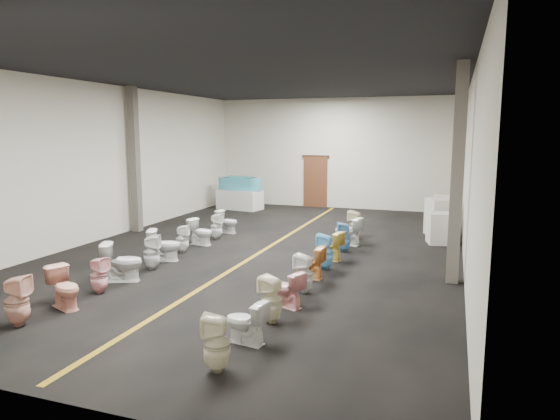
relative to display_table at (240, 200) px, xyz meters
The scene contains 38 objects.
floor 7.21m from the display_table, 60.65° to the right, with size 16.00×16.00×0.00m, color black.
ceiling 8.29m from the display_table, 60.65° to the right, with size 16.00×16.00×0.00m, color black.
wall_back 4.34m from the display_table, 25.98° to the left, with size 10.00×10.00×0.00m, color beige.
wall_front 14.83m from the display_table, 76.11° to the right, with size 10.00×10.00×0.00m, color beige.
wall_left 6.71m from the display_table, 103.17° to the right, with size 16.00×16.00×0.00m, color beige.
wall_right 10.75m from the display_table, 36.36° to the right, with size 16.00×16.00×0.00m, color beige.
aisle_stripe 7.21m from the display_table, 60.65° to the right, with size 0.12×15.60×0.01m, color olive.
back_door 3.26m from the display_table, 31.31° to the left, with size 1.00×0.10×2.10m, color #562D19.
door_frame 3.64m from the display_table, 31.46° to the left, with size 1.15×0.08×0.10m, color #331C11.
column_left 5.73m from the display_table, 103.00° to the right, with size 0.25×0.25×4.50m, color #59544C.
column_right 11.51m from the display_table, 43.21° to the right, with size 0.25×0.25×4.50m, color #59544C.
display_table is the anchor object (origin of this frame).
bathtub 0.68m from the display_table, behind, with size 1.86×0.71×0.55m.
appliance_crate_a 8.88m from the display_table, 26.75° to the right, with size 0.68×0.68×0.88m, color beige.
appliance_crate_b 8.42m from the display_table, 19.63° to the right, with size 0.82×0.82×1.13m, color beige.
appliance_crate_c 8.09m from the display_table, 11.23° to the right, with size 0.75×0.75×0.85m, color silver.
appliance_crate_d 7.94m from the display_table, ahead, with size 0.65×0.65×0.93m, color silver.
toilet_left_1 12.76m from the display_table, 82.42° to the right, with size 0.38×0.39×0.84m, color #E5A891.
toilet_left_2 11.85m from the display_table, 81.32° to the right, with size 0.42×0.73×0.75m, color #E79D85.
toilet_left_3 10.98m from the display_table, 80.55° to the right, with size 0.33×0.33×0.72m, color #FAB3B9.
toilet_left_4 10.15m from the display_table, 80.18° to the right, with size 0.47×0.82×0.83m, color silver.
toilet_left_5 9.21m from the display_table, 78.72° to the right, with size 0.36×0.37×0.81m, color silver.
toilet_left_6 8.40m from the display_table, 78.73° to the right, with size 0.44×0.77×0.78m, color white.
toilet_left_7 7.54m from the display_table, 77.56° to the right, with size 0.33×0.34×0.73m, color white.
toilet_left_8 6.59m from the display_table, 75.62° to the right, with size 0.41×0.71×0.73m, color white.
toilet_left_9 5.81m from the display_table, 72.93° to the right, with size 0.34×0.35×0.77m, color white.
toilet_left_10 4.89m from the display_table, 70.76° to the right, with size 0.39×0.69×0.71m, color silver.
toilet_right_0 14.08m from the display_table, 67.35° to the right, with size 0.35×0.36×0.79m, color beige.
toilet_right_1 13.21m from the display_table, 65.76° to the right, with size 0.37×0.65×0.67m, color white.
toilet_right_2 12.44m from the display_table, 63.75° to the right, with size 0.36×0.36×0.79m, color beige.
toilet_right_3 11.72m from the display_table, 62.04° to the right, with size 0.37×0.66×0.67m, color #F2A6A5.
toilet_right_4 11.02m from the display_table, 59.65° to the right, with size 0.35×0.36×0.78m, color silver.
toilet_right_5 10.08m from the display_table, 57.80° to the right, with size 0.40×0.70×0.71m, color #E3903F.
toilet_right_6 9.50m from the display_table, 54.35° to the right, with size 0.37×0.38×0.83m, color #70C4ED.
toilet_right_7 8.73m from the display_table, 51.73° to the right, with size 0.40×0.71×0.72m, color #EECF55.
toilet_right_8 8.10m from the display_table, 46.53° to the right, with size 0.35×0.36×0.78m, color #65A3D2.
toilet_right_9 7.48m from the display_table, 42.52° to the right, with size 0.44×0.77×0.78m, color white.
toilet_right_10 6.89m from the display_table, 36.65° to the right, with size 0.37×0.38×0.83m, color beige.
Camera 1 is at (4.69, -12.22, 3.10)m, focal length 32.00 mm.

